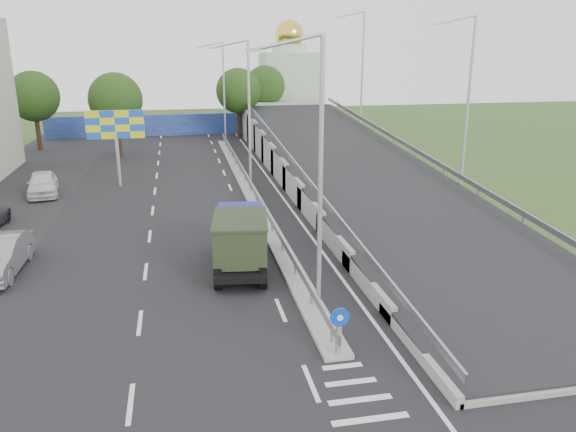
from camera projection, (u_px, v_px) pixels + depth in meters
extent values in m
plane|color=#2D4C1E|center=(359.00, 399.00, 16.30)|extent=(160.00, 160.00, 0.00)
cube|color=black|center=(210.00, 212.00, 34.51)|extent=(26.00, 90.00, 0.04)
cube|color=gray|center=(250.00, 193.00, 38.79)|extent=(1.00, 44.00, 0.20)
cube|color=gray|center=(419.00, 154.00, 40.43)|extent=(0.10, 50.00, 0.32)
cube|color=gray|center=(290.00, 159.00, 38.66)|extent=(0.10, 50.00, 0.32)
cube|color=gray|center=(250.00, 183.00, 38.60)|extent=(0.08, 44.00, 0.32)
cylinder|color=gray|center=(250.00, 187.00, 38.68)|extent=(0.09, 0.09, 0.60)
cylinder|color=black|center=(339.00, 337.00, 18.13)|extent=(0.20, 0.20, 1.20)
cylinder|color=#0C3FBF|center=(340.00, 317.00, 17.84)|extent=(0.64, 0.05, 0.64)
cylinder|color=white|center=(340.00, 318.00, 17.81)|extent=(0.20, 0.03, 0.20)
cylinder|color=#B2B5B7|center=(321.00, 178.00, 20.47)|extent=(0.18, 0.18, 10.00)
cylinder|color=#B2B5B7|center=(288.00, 42.00, 18.87)|extent=(2.57, 0.12, 0.66)
cube|color=#B2B5B7|center=(253.00, 50.00, 18.72)|extent=(0.50, 0.18, 0.12)
cylinder|color=#B2B5B7|center=(249.00, 115.00, 39.24)|extent=(0.18, 0.18, 10.00)
cylinder|color=#B2B5B7|center=(230.00, 44.00, 37.64)|extent=(2.57, 0.12, 0.66)
cube|color=#B2B5B7|center=(212.00, 48.00, 37.49)|extent=(0.50, 0.18, 0.12)
cylinder|color=#B2B5B7|center=(224.00, 92.00, 58.01)|extent=(0.18, 0.18, 10.00)
cylinder|color=#B2B5B7|center=(211.00, 45.00, 56.40)|extent=(2.57, 0.12, 0.66)
cube|color=#B2B5B7|center=(199.00, 47.00, 56.25)|extent=(0.50, 0.18, 0.12)
cube|color=navy|center=(183.00, 125.00, 64.00)|extent=(30.00, 0.50, 2.40)
cube|color=#B2CCAD|center=(289.00, 88.00, 73.16)|extent=(7.00, 7.00, 9.00)
cylinder|color=#B2CCAD|center=(289.00, 48.00, 71.71)|extent=(4.40, 4.40, 1.00)
sphere|color=gold|center=(289.00, 35.00, 71.21)|extent=(3.60, 3.60, 3.60)
cone|color=gold|center=(289.00, 18.00, 70.63)|extent=(0.30, 0.30, 1.20)
cylinder|color=#B2B5B7|center=(118.00, 159.00, 40.31)|extent=(0.24, 0.24, 4.00)
cube|color=yellow|center=(115.00, 125.00, 39.59)|extent=(4.00, 0.20, 2.00)
cylinder|color=black|center=(119.00, 135.00, 51.39)|extent=(0.44, 0.44, 4.00)
sphere|color=#1C310D|center=(115.00, 99.00, 50.46)|extent=(4.80, 4.80, 4.80)
cylinder|color=black|center=(239.00, 121.00, 61.13)|extent=(0.44, 0.44, 4.00)
sphere|color=#1C310D|center=(238.00, 91.00, 60.20)|extent=(4.80, 4.80, 4.80)
cylinder|color=black|center=(38.00, 130.00, 54.59)|extent=(0.44, 0.44, 4.00)
sphere|color=#1C310D|center=(34.00, 96.00, 53.66)|extent=(4.80, 4.80, 4.80)
cylinder|color=black|center=(265.00, 113.00, 68.45)|extent=(0.44, 0.44, 4.00)
sphere|color=#1C310D|center=(265.00, 86.00, 67.52)|extent=(4.80, 4.80, 4.80)
cylinder|color=black|center=(222.00, 244.00, 27.44)|extent=(0.46, 1.07, 1.04)
cylinder|color=black|center=(261.00, 243.00, 27.57)|extent=(0.46, 1.07, 1.04)
cylinder|color=black|center=(221.00, 250.00, 26.63)|extent=(0.46, 1.07, 1.04)
cylinder|color=black|center=(261.00, 249.00, 26.76)|extent=(0.46, 1.07, 1.04)
cylinder|color=black|center=(218.00, 278.00, 23.49)|extent=(0.46, 1.07, 1.04)
cylinder|color=black|center=(263.00, 276.00, 23.62)|extent=(0.46, 1.07, 1.04)
cube|color=black|center=(241.00, 256.00, 25.58)|extent=(2.87, 6.06, 0.28)
cube|color=#0E0B79|center=(241.00, 221.00, 27.42)|extent=(2.34, 1.76, 1.60)
cube|color=black|center=(241.00, 209.00, 27.99)|extent=(1.78, 0.28, 0.66)
cube|color=black|center=(241.00, 235.00, 28.47)|extent=(2.17, 0.41, 0.47)
cube|color=#242C1A|center=(240.00, 238.00, 24.74)|extent=(2.69, 3.83, 1.70)
cube|color=#242C1A|center=(240.00, 219.00, 24.48)|extent=(2.79, 3.94, 0.11)
imported|color=silver|center=(43.00, 184.00, 38.29)|extent=(2.66, 4.99, 1.61)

